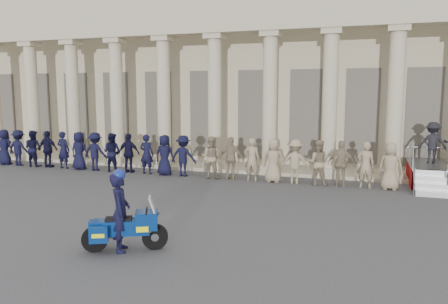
# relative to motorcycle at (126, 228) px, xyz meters

# --- Properties ---
(ground) EXTENTS (90.00, 90.00, 0.00)m
(ground) POSITION_rel_motorcycle_xyz_m (-0.28, 2.62, -0.55)
(ground) COLOR #404042
(ground) RESTS_ON ground
(building) EXTENTS (40.00, 12.50, 9.00)m
(building) POSITION_rel_motorcycle_xyz_m (-0.28, 17.36, 3.98)
(building) COLOR tan
(building) RESTS_ON ground
(officer_rank) EXTENTS (19.26, 0.68, 1.80)m
(officer_rank) POSITION_rel_motorcycle_xyz_m (-3.41, 8.81, 0.35)
(officer_rank) COLOR black
(officer_rank) RESTS_ON ground
(motorcycle) EXTENTS (1.83, 1.22, 1.26)m
(motorcycle) POSITION_rel_motorcycle_xyz_m (0.00, 0.00, 0.00)
(motorcycle) COLOR black
(motorcycle) RESTS_ON ground
(rider) EXTENTS (0.69, 0.80, 1.93)m
(rider) POSITION_rel_motorcycle_xyz_m (-0.10, -0.05, 0.41)
(rider) COLOR black
(rider) RESTS_ON ground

